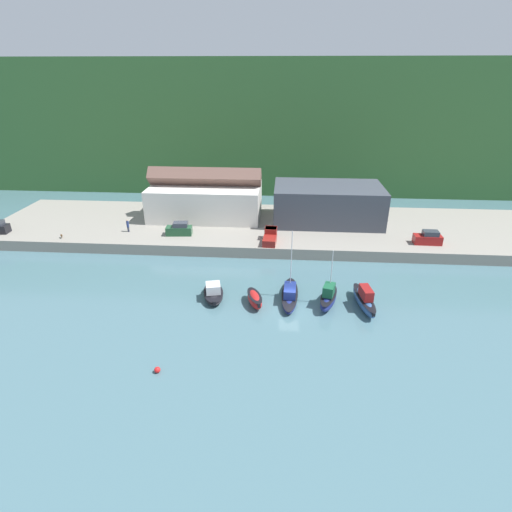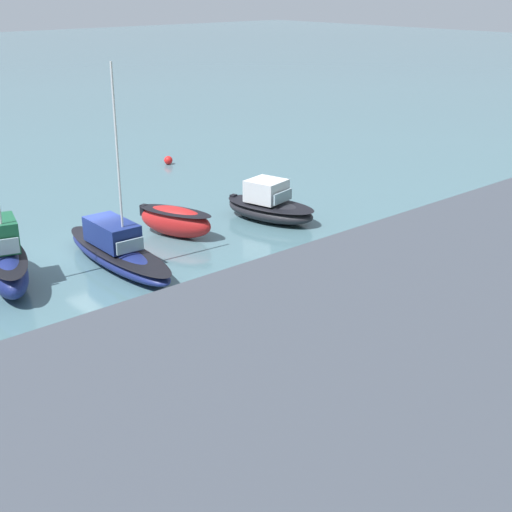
{
  "view_description": "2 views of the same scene",
  "coord_description": "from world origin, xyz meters",
  "px_view_note": "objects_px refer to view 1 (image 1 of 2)",
  "views": [
    {
      "loc": [
        -1.11,
        -41.85,
        26.58
      ],
      "look_at": [
        -4.91,
        10.68,
        1.95
      ],
      "focal_mm": 28.0,
      "sensor_mm": 36.0,
      "label": 1
    },
    {
      "loc": [
        15.18,
        29.01,
        12.11
      ],
      "look_at": [
        -2.37,
        8.96,
        1.85
      ],
      "focal_mm": 50.0,
      "sensor_mm": 36.0,
      "label": 2
    }
  ],
  "objects_px": {
    "moored_boat_2": "(290,294)",
    "moored_boat_4": "(364,300)",
    "moored_boat_3": "(329,297)",
    "dog_on_quay": "(61,235)",
    "pickup_truck_0": "(270,236)",
    "parked_car_0": "(428,238)",
    "moored_boat_1": "(255,299)",
    "person_on_quay": "(128,226)",
    "mooring_buoy_0": "(157,370)",
    "parked_car_1": "(179,229)",
    "moored_boat_0": "(213,293)"
  },
  "relations": [
    {
      "from": "parked_car_1",
      "to": "moored_boat_4",
      "type": "bearing_deg",
      "value": -127.93
    },
    {
      "from": "dog_on_quay",
      "to": "parked_car_1",
      "type": "bearing_deg",
      "value": 150.68
    },
    {
      "from": "moored_boat_1",
      "to": "moored_boat_2",
      "type": "xyz_separation_m",
      "value": [
        4.35,
        1.57,
        -0.09
      ]
    },
    {
      "from": "moored_boat_2",
      "to": "parked_car_0",
      "type": "bearing_deg",
      "value": 37.95
    },
    {
      "from": "moored_boat_3",
      "to": "person_on_quay",
      "type": "xyz_separation_m",
      "value": [
        -31.89,
        18.12,
        1.76
      ]
    },
    {
      "from": "dog_on_quay",
      "to": "pickup_truck_0",
      "type": "bearing_deg",
      "value": 143.99
    },
    {
      "from": "moored_boat_4",
      "to": "moored_boat_2",
      "type": "bearing_deg",
      "value": 164.56
    },
    {
      "from": "moored_boat_2",
      "to": "moored_boat_1",
      "type": "bearing_deg",
      "value": -157.93
    },
    {
      "from": "parked_car_0",
      "to": "pickup_truck_0",
      "type": "bearing_deg",
      "value": 92.98
    },
    {
      "from": "person_on_quay",
      "to": "pickup_truck_0",
      "type": "bearing_deg",
      "value": -5.58
    },
    {
      "from": "parked_car_1",
      "to": "dog_on_quay",
      "type": "height_order",
      "value": "parked_car_1"
    },
    {
      "from": "moored_boat_2",
      "to": "moored_boat_3",
      "type": "xyz_separation_m",
      "value": [
        4.76,
        -0.98,
        0.37
      ]
    },
    {
      "from": "pickup_truck_0",
      "to": "parked_car_0",
      "type": "bearing_deg",
      "value": 4.81
    },
    {
      "from": "pickup_truck_0",
      "to": "dog_on_quay",
      "type": "bearing_deg",
      "value": -174.84
    },
    {
      "from": "pickup_truck_0",
      "to": "mooring_buoy_0",
      "type": "bearing_deg",
      "value": -105.28
    },
    {
      "from": "moored_boat_2",
      "to": "moored_boat_3",
      "type": "bearing_deg",
      "value": -9.4
    },
    {
      "from": "person_on_quay",
      "to": "parked_car_1",
      "type": "bearing_deg",
      "value": -4.39
    },
    {
      "from": "moored_boat_4",
      "to": "parked_car_0",
      "type": "relative_size",
      "value": 1.75
    },
    {
      "from": "mooring_buoy_0",
      "to": "moored_boat_2",
      "type": "bearing_deg",
      "value": 48.5
    },
    {
      "from": "moored_boat_3",
      "to": "moored_boat_4",
      "type": "relative_size",
      "value": 0.98
    },
    {
      "from": "moored_boat_0",
      "to": "moored_boat_3",
      "type": "relative_size",
      "value": 0.8
    },
    {
      "from": "pickup_truck_0",
      "to": "dog_on_quay",
      "type": "relative_size",
      "value": 5.92
    },
    {
      "from": "moored_boat_2",
      "to": "moored_boat_4",
      "type": "xyz_separation_m",
      "value": [
        9.08,
        -1.11,
        0.31
      ]
    },
    {
      "from": "dog_on_quay",
      "to": "person_on_quay",
      "type": "bearing_deg",
      "value": 161.97
    },
    {
      "from": "moored_boat_2",
      "to": "dog_on_quay",
      "type": "xyz_separation_m",
      "value": [
        -36.92,
        13.57,
        1.49
      ]
    },
    {
      "from": "pickup_truck_0",
      "to": "parked_car_1",
      "type": "bearing_deg",
      "value": 176.81
    },
    {
      "from": "moored_boat_4",
      "to": "mooring_buoy_0",
      "type": "xyz_separation_m",
      "value": [
        -21.9,
        -13.38,
        -0.75
      ]
    },
    {
      "from": "moored_boat_4",
      "to": "parked_car_1",
      "type": "bearing_deg",
      "value": 138.71
    },
    {
      "from": "pickup_truck_0",
      "to": "dog_on_quay",
      "type": "height_order",
      "value": "pickup_truck_0"
    },
    {
      "from": "parked_car_0",
      "to": "person_on_quay",
      "type": "bearing_deg",
      "value": 89.37
    },
    {
      "from": "moored_boat_1",
      "to": "moored_boat_4",
      "type": "bearing_deg",
      "value": -17.32
    },
    {
      "from": "person_on_quay",
      "to": "mooring_buoy_0",
      "type": "distance_m",
      "value": 34.81
    },
    {
      "from": "parked_car_0",
      "to": "parked_car_1",
      "type": "distance_m",
      "value": 39.78
    },
    {
      "from": "parked_car_1",
      "to": "person_on_quay",
      "type": "bearing_deg",
      "value": 80.47
    },
    {
      "from": "dog_on_quay",
      "to": "moored_boat_1",
      "type": "bearing_deg",
      "value": 116.99
    },
    {
      "from": "moored_boat_3",
      "to": "mooring_buoy_0",
      "type": "bearing_deg",
      "value": -126.0
    },
    {
      "from": "moored_boat_3",
      "to": "parked_car_0",
      "type": "xyz_separation_m",
      "value": [
        16.83,
        16.51,
        1.57
      ]
    },
    {
      "from": "moored_boat_2",
      "to": "parked_car_1",
      "type": "xyz_separation_m",
      "value": [
        -18.19,
        16.46,
        1.95
      ]
    },
    {
      "from": "moored_boat_3",
      "to": "moored_boat_4",
      "type": "xyz_separation_m",
      "value": [
        4.33,
        -0.13,
        -0.06
      ]
    },
    {
      "from": "moored_boat_0",
      "to": "moored_boat_1",
      "type": "bearing_deg",
      "value": -25.17
    },
    {
      "from": "moored_boat_2",
      "to": "pickup_truck_0",
      "type": "xyz_separation_m",
      "value": [
        -3.09,
        14.8,
        1.85
      ]
    },
    {
      "from": "moored_boat_2",
      "to": "pickup_truck_0",
      "type": "relative_size",
      "value": 1.89
    },
    {
      "from": "mooring_buoy_0",
      "to": "pickup_truck_0",
      "type": "bearing_deg",
      "value": 71.63
    },
    {
      "from": "moored_boat_1",
      "to": "moored_boat_2",
      "type": "height_order",
      "value": "moored_boat_2"
    },
    {
      "from": "moored_boat_1",
      "to": "person_on_quay",
      "type": "xyz_separation_m",
      "value": [
        -22.78,
        18.72,
        2.04
      ]
    },
    {
      "from": "moored_boat_0",
      "to": "moored_boat_2",
      "type": "height_order",
      "value": "moored_boat_2"
    },
    {
      "from": "moored_boat_4",
      "to": "parked_car_1",
      "type": "distance_m",
      "value": 32.48
    },
    {
      "from": "mooring_buoy_0",
      "to": "moored_boat_0",
      "type": "bearing_deg",
      "value": 77.62
    },
    {
      "from": "moored_boat_3",
      "to": "pickup_truck_0",
      "type": "relative_size",
      "value": 1.5
    },
    {
      "from": "moored_boat_0",
      "to": "moored_boat_2",
      "type": "relative_size",
      "value": 0.64
    }
  ]
}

